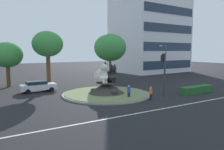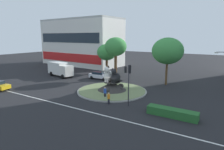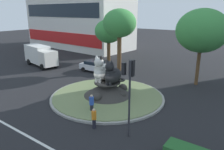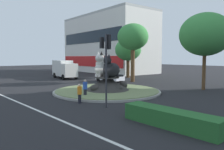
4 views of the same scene
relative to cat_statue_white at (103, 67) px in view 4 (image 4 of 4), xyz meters
The scene contains 15 objects.
ground_plane 2.66m from the cat_statue_white, ahead, with size 160.00×160.00×0.00m, color black.
lane_centreline 9.20m from the cat_statue_white, 85.70° to the right, with size 112.00×0.20×0.01m, color silver.
roundabout_island 2.15m from the cat_statue_white, ahead, with size 11.10×11.10×1.60m.
cat_statue_white is the anchor object (origin of this frame).
cat_statue_black 1.37m from the cat_statue_white, ahead, with size 1.55×2.46×2.38m.
traffic_light_mast 7.67m from the cat_statue_white, 38.06° to the right, with size 0.71×0.55×5.27m.
shophouse_block 32.23m from the cat_statue_white, 138.25° to the left, with size 26.22×12.55×13.87m.
clipped_hedge_strip 12.88m from the cat_statue_white, 23.77° to the right, with size 5.47×1.20×0.90m, color #235B28.
broadleaf_tree_behind_island 10.75m from the cat_statue_white, 114.33° to the left, with size 4.53×4.53×8.55m.
second_tree_near_tower 16.44m from the cat_statue_white, 124.42° to the left, with size 4.62×4.62×6.95m.
third_tree_left 11.82m from the cat_statue_white, 53.77° to the left, with size 5.58×5.58×8.52m.
pedestrian_orange_shirt 6.59m from the cat_statue_white, 56.97° to the right, with size 0.35×0.35×1.55m.
pedestrian_blue_shirt 4.28m from the cat_statue_white, 64.53° to the right, with size 0.39×0.39×1.63m.
sedan_on_far_lane 9.20m from the cat_statue_white, 134.46° to the left, with size 4.68×2.00×1.50m.
delivery_box_truck 16.10m from the cat_statue_white, 164.73° to the left, with size 7.20×3.47×3.08m.
Camera 4 is at (17.35, -14.99, 3.66)m, focal length 35.43 mm.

